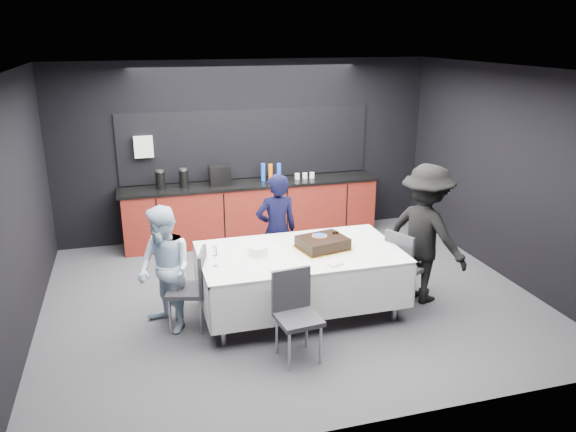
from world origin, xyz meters
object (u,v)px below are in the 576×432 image
object	(u,v)px
chair_near	(295,308)
plate_stack	(258,250)
person_center	(277,230)
chair_left	(194,283)
party_table	(300,262)
cake_assembly	(323,243)
person_right	(425,234)
chair_right	(404,262)
person_left	(165,270)
champagne_flute	(215,253)

from	to	relation	value
chair_near	plate_stack	bearing A→B (deg)	100.51
chair_near	person_center	size ratio (longest dim) A/B	0.61
chair_left	party_table	bearing A→B (deg)	0.81
party_table	chair_near	xyz separation A→B (m)	(-0.32, -0.89, -0.11)
chair_left	chair_near	bearing A→B (deg)	-43.20
chair_left	cake_assembly	bearing A→B (deg)	0.73
person_center	person_right	world-z (taller)	person_right
cake_assembly	chair_right	bearing A→B (deg)	-5.43
chair_right	person_left	size ratio (longest dim) A/B	0.65
plate_stack	person_right	xyz separation A→B (m)	(2.06, -0.12, 0.03)
chair_right	person_center	xyz separation A→B (m)	(-1.36, 0.92, 0.22)
party_table	chair_right	bearing A→B (deg)	-4.18
chair_right	person_center	distance (m)	1.66
chair_near	person_right	bearing A→B (deg)	23.12
cake_assembly	plate_stack	bearing A→B (deg)	177.41
plate_stack	chair_right	world-z (taller)	chair_right
champagne_flute	chair_near	bearing A→B (deg)	-46.10
party_table	person_center	xyz separation A→B (m)	(-0.06, 0.83, 0.11)
chair_right	person_center	world-z (taller)	person_center
plate_stack	person_center	distance (m)	0.90
chair_near	person_right	world-z (taller)	person_right
plate_stack	person_right	distance (m)	2.06
champagne_flute	person_right	distance (m)	2.58
plate_stack	chair_left	xyz separation A→B (m)	(-0.75, -0.05, -0.30)
party_table	person_right	world-z (taller)	person_right
plate_stack	chair_left	size ratio (longest dim) A/B	0.24
plate_stack	chair_left	bearing A→B (deg)	-175.89
person_left	person_center	bearing A→B (deg)	89.67
cake_assembly	chair_near	xyz separation A→B (m)	(-0.60, -0.89, -0.32)
plate_stack	champagne_flute	size ratio (longest dim) A/B	0.99
chair_right	chair_near	xyz separation A→B (m)	(-1.61, -0.79, 0.00)
person_right	chair_left	bearing A→B (deg)	62.32
person_left	chair_right	bearing A→B (deg)	58.80
party_table	champagne_flute	distance (m)	1.06
cake_assembly	chair_right	xyz separation A→B (m)	(1.02, -0.10, -0.32)
plate_stack	champagne_flute	world-z (taller)	champagne_flute
party_table	plate_stack	world-z (taller)	plate_stack
person_center	person_right	size ratio (longest dim) A/B	0.88
champagne_flute	person_right	xyz separation A→B (m)	(2.58, 0.08, -0.08)
party_table	chair_right	world-z (taller)	chair_right
chair_near	person_left	bearing A→B (deg)	143.43
party_table	champagne_flute	size ratio (longest dim) A/B	10.36
person_center	person_left	bearing A→B (deg)	25.38
cake_assembly	person_center	xyz separation A→B (m)	(-0.34, 0.83, -0.10)
chair_near	party_table	bearing A→B (deg)	70.37
party_table	person_left	world-z (taller)	person_left
chair_right	chair_near	bearing A→B (deg)	-153.90
champagne_flute	chair_left	distance (m)	0.49
champagne_flute	plate_stack	bearing A→B (deg)	21.04
cake_assembly	person_left	distance (m)	1.83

